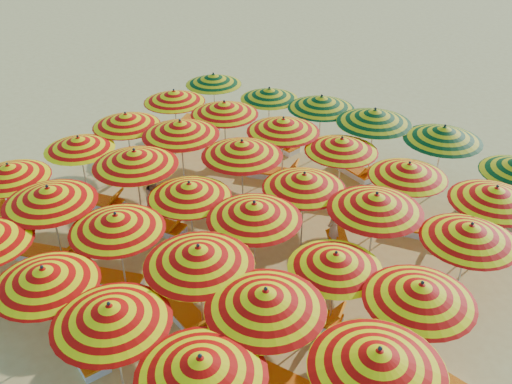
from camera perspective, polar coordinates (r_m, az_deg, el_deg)
ground at (r=16.38m, az=-1.05°, el=-5.50°), size 120.00×120.00×0.00m
umbrella_2 at (r=12.86m, az=-20.43°, el=-7.91°), size 2.88×2.88×2.43m
umbrella_3 at (r=11.49m, az=-14.36°, el=-11.71°), size 2.70×2.70×2.50m
umbrella_4 at (r=10.30m, az=-5.56°, el=-16.97°), size 2.79×2.79×2.51m
umbrella_6 at (r=17.27m, az=-23.47°, el=1.90°), size 2.78×2.78×2.35m
umbrella_7 at (r=15.39m, az=-20.01°, el=-0.29°), size 2.53×2.53×2.55m
umbrella_8 at (r=13.99m, az=-13.81°, el=-2.95°), size 3.03×3.03×2.46m
umbrella_9 at (r=12.43m, az=-5.76°, el=-6.33°), size 2.77×2.77×2.60m
umbrella_10 at (r=11.32m, az=0.96°, el=-10.67°), size 2.53×2.53×2.59m
umbrella_11 at (r=10.45m, az=12.13°, el=-16.06°), size 2.60×2.60×2.61m
umbrella_12 at (r=18.32m, az=-17.31°, el=4.68°), size 2.39×2.39×2.28m
umbrella_13 at (r=16.43m, az=-12.02°, el=3.35°), size 3.17×3.17×2.60m
umbrella_14 at (r=15.07m, az=-6.68°, el=0.19°), size 2.54×2.54×2.37m
umbrella_15 at (r=13.89m, az=-0.17°, el=-1.91°), size 2.39×2.39×2.52m
umbrella_16 at (r=12.82m, az=7.96°, el=-6.82°), size 2.66×2.66×2.26m
umbrella_17 at (r=12.11m, az=16.13°, el=-9.61°), size 2.40×2.40×2.46m
umbrella_18 at (r=19.35m, az=-12.88°, el=7.06°), size 2.64×2.64×2.37m
umbrella_19 at (r=17.98m, az=-7.58°, el=6.35°), size 2.86×2.86×2.59m
umbrella_20 at (r=16.66m, az=-1.41°, el=4.37°), size 2.43×2.43×2.56m
umbrella_21 at (r=15.34m, az=4.84°, el=1.11°), size 2.29×2.29×2.42m
umbrella_22 at (r=14.45m, az=11.91°, el=-1.00°), size 2.98×2.98×2.57m
umbrella_23 at (r=14.19m, az=20.65°, el=-3.82°), size 2.55×2.55×2.44m
umbrella_24 at (r=20.95m, az=-8.19°, el=9.46°), size 2.66×2.66×2.36m
umbrella_25 at (r=19.55m, az=-3.19°, el=8.37°), size 2.93×2.93×2.47m
umbrella_26 at (r=18.25m, az=2.75°, el=6.70°), size 3.02×3.02×2.49m
umbrella_27 at (r=17.42m, az=8.56°, el=4.71°), size 2.26×2.26×2.38m
umbrella_28 at (r=16.45m, az=15.02°, el=2.12°), size 2.91×2.91×2.36m
umbrella_29 at (r=15.85m, az=22.82°, el=-0.26°), size 2.59×2.59×2.46m
umbrella_30 at (r=22.52m, az=-4.28°, el=11.19°), size 2.62×2.62×2.30m
umbrella_31 at (r=21.20m, az=1.33°, el=9.81°), size 2.82×2.82×2.26m
umbrella_32 at (r=20.08m, az=6.56°, el=8.90°), size 2.74×2.74×2.48m
umbrella_33 at (r=18.98m, az=11.77°, el=7.42°), size 2.70×2.70×2.61m
umbrella_34 at (r=18.47m, az=18.26°, el=5.57°), size 3.21×3.21×2.56m
lounger_1 at (r=13.84m, az=-16.76°, el=-14.93°), size 1.83×1.08×0.69m
lounger_3 at (r=18.64m, az=-23.47°, el=-2.81°), size 1.80×0.81×0.69m
lounger_4 at (r=16.84m, az=-20.03°, el=-5.94°), size 1.82×1.17×0.69m
lounger_5 at (r=15.54m, az=-14.52°, el=-8.42°), size 1.82×1.19×0.69m
lounger_6 at (r=14.11m, az=-6.77°, el=-12.33°), size 1.83×1.04×0.69m
lounger_9 at (r=18.74m, az=-15.49°, el=-0.94°), size 1.83×1.05×0.69m
lounger_10 at (r=17.20m, az=-9.65°, el=-3.34°), size 1.81×0.90×0.69m
lounger_11 at (r=14.10m, az=5.25°, el=-12.27°), size 1.82×0.99×0.69m
lounger_12 at (r=13.35m, az=16.72°, el=-17.09°), size 1.80×0.81×0.69m
lounger_13 at (r=20.57m, az=-13.10°, el=2.54°), size 1.75×0.65×0.69m
lounger_14 at (r=16.00m, az=9.48°, el=-6.37°), size 1.82×1.17×0.69m
lounger_15 at (r=22.03m, az=-8.88°, el=5.05°), size 1.82×0.95×0.69m
lounger_16 at (r=20.23m, az=-1.72°, el=2.89°), size 1.83×1.14×0.69m
lounger_17 at (r=19.63m, az=1.79°, el=1.93°), size 1.82×1.18×0.69m
lounger_18 at (r=18.45m, az=6.15°, el=-0.40°), size 1.82×1.19×0.69m
lounger_19 at (r=17.46m, az=16.21°, el=-3.70°), size 1.82×0.99×0.69m
lounger_20 at (r=23.49m, az=-5.19°, el=7.08°), size 1.83×1.10×0.69m
lounger_21 at (r=21.53m, az=2.32°, el=4.78°), size 1.80×0.84×0.69m
lounger_22 at (r=20.10m, az=9.79°, el=2.20°), size 1.83×1.09×0.69m
lounger_23 at (r=18.94m, az=22.39°, el=-1.97°), size 1.82×1.02×0.69m
beachgoer_a at (r=16.07m, az=7.74°, el=-3.67°), size 0.38×0.53×1.36m
beachgoer_b at (r=17.50m, az=-10.10°, el=-0.53°), size 0.60×0.74×1.42m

